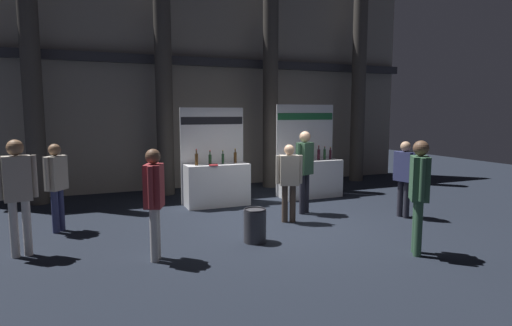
# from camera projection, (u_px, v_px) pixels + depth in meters

# --- Properties ---
(ground_plane) EXTENTS (26.45, 26.45, 0.00)m
(ground_plane) POSITION_uv_depth(u_px,v_px,m) (281.00, 224.00, 8.35)
(ground_plane) COLOR black
(hall_colonnade) EXTENTS (13.23, 1.26, 6.67)m
(hall_colonnade) POSITION_uv_depth(u_px,v_px,m) (212.00, 75.00, 12.26)
(hall_colonnade) COLOR gray
(hall_colonnade) RESTS_ON ground_plane
(exhibitor_booth_0) EXTENTS (1.58, 0.72, 2.34)m
(exhibitor_booth_0) POSITION_uv_depth(u_px,v_px,m) (216.00, 180.00, 10.00)
(exhibitor_booth_0) COLOR white
(exhibitor_booth_0) RESTS_ON ground_plane
(exhibitor_booth_1) EXTENTS (1.69, 0.66, 2.43)m
(exhibitor_booth_1) POSITION_uv_depth(u_px,v_px,m) (310.00, 174.00, 11.01)
(exhibitor_booth_1) COLOR white
(exhibitor_booth_1) RESTS_ON ground_plane
(trash_bin) EXTENTS (0.39, 0.39, 0.59)m
(trash_bin) POSITION_uv_depth(u_px,v_px,m) (255.00, 225.00, 7.19)
(trash_bin) COLOR #38383D
(trash_bin) RESTS_ON ground_plane
(visitor_1) EXTENTS (0.36, 0.49, 1.70)m
(visitor_1) POSITION_uv_depth(u_px,v_px,m) (154.00, 195.00, 6.22)
(visitor_1) COLOR silver
(visitor_1) RESTS_ON ground_plane
(visitor_2) EXTENTS (0.31, 0.56, 1.62)m
(visitor_2) POSITION_uv_depth(u_px,v_px,m) (405.00, 172.00, 8.80)
(visitor_2) COLOR #23232D
(visitor_2) RESTS_ON ground_plane
(visitor_3) EXTENTS (0.47, 0.36, 1.82)m
(visitor_3) POSITION_uv_depth(u_px,v_px,m) (305.00, 165.00, 9.12)
(visitor_3) COLOR #23232D
(visitor_3) RESTS_ON ground_plane
(visitor_4) EXTENTS (0.55, 0.28, 1.82)m
(visitor_4) POSITION_uv_depth(u_px,v_px,m) (18.00, 187.00, 6.37)
(visitor_4) COLOR silver
(visitor_4) RESTS_ON ground_plane
(visitor_5) EXTENTS (0.44, 0.49, 1.80)m
(visitor_5) POSITION_uv_depth(u_px,v_px,m) (419.00, 186.00, 6.47)
(visitor_5) COLOR #33563D
(visitor_5) RESTS_ON ground_plane
(visitor_6) EXTENTS (0.41, 0.46, 1.65)m
(visitor_6) POSITION_uv_depth(u_px,v_px,m) (56.00, 180.00, 7.72)
(visitor_6) COLOR navy
(visitor_6) RESTS_ON ground_plane
(visitor_7) EXTENTS (0.52, 0.35, 1.59)m
(visitor_7) POSITION_uv_depth(u_px,v_px,m) (289.00, 176.00, 8.42)
(visitor_7) COLOR #47382D
(visitor_7) RESTS_ON ground_plane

